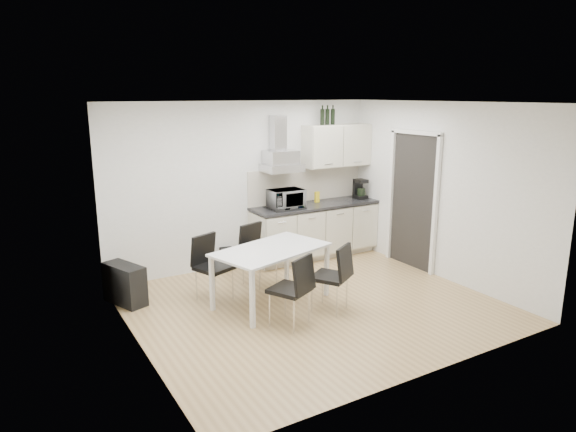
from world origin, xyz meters
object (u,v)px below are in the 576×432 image
object	(u,v)px
chair_far_right	(260,255)
chair_near_left	(289,290)
chair_far_left	(214,268)
dining_table	(271,254)
chair_near_right	(330,278)
guitar_amp	(125,284)
floor_speaker	(227,258)
kitchenette	(316,208)

from	to	relation	value
chair_far_right	chair_near_left	distance (m)	1.42
chair_far_left	dining_table	bearing A→B (deg)	120.40
dining_table	chair_near_left	world-z (taller)	chair_near_left
chair_far_left	chair_near_right	world-z (taller)	same
chair_near_left	guitar_amp	distance (m)	2.27
chair_far_right	floor_speaker	world-z (taller)	chair_far_right
dining_table	chair_near_right	xyz separation A→B (m)	(0.52, -0.59, -0.23)
kitchenette	guitar_amp	world-z (taller)	kitchenette
chair_near_left	kitchenette	bearing A→B (deg)	23.19
chair_near_left	chair_near_right	bearing A→B (deg)	-17.13
chair_far_left	floor_speaker	xyz separation A→B (m)	(0.65, 1.07, -0.27)
chair_far_left	chair_far_right	world-z (taller)	same
guitar_amp	chair_near_right	bearing A→B (deg)	-56.23
chair_far_left	chair_far_right	distance (m)	0.82
chair_far_left	chair_near_left	distance (m)	1.27
kitchenette	chair_far_right	xyz separation A→B (m)	(-1.43, -0.70, -0.39)
floor_speaker	guitar_amp	bearing A→B (deg)	-146.19
dining_table	chair_near_left	xyz separation A→B (m)	(-0.14, -0.70, -0.23)
chair_near_right	floor_speaker	xyz separation A→B (m)	(-0.48, 2.14, -0.27)
chair_near_right	guitar_amp	distance (m)	2.69
kitchenette	guitar_amp	size ratio (longest dim) A/B	3.66
chair_far_left	guitar_amp	bearing A→B (deg)	-46.16
chair_far_right	kitchenette	bearing A→B (deg)	-169.99
chair_far_left	floor_speaker	size ratio (longest dim) A/B	2.62
chair_far_left	chair_near_left	world-z (taller)	same
dining_table	chair_far_left	distance (m)	0.81
kitchenette	chair_far_right	distance (m)	1.64
chair_near_left	chair_near_right	xyz separation A→B (m)	(0.66, 0.11, 0.00)
chair_near_right	guitar_amp	xyz separation A→B (m)	(-2.19, 1.56, -0.17)
chair_far_right	guitar_amp	size ratio (longest dim) A/B	1.28
chair_far_left	chair_far_right	bearing A→B (deg)	173.14
chair_far_left	floor_speaker	bearing A→B (deg)	-142.43
chair_near_left	chair_far_left	bearing A→B (deg)	84.85
kitchenette	chair_far_left	xyz separation A→B (m)	(-2.22, -0.91, -0.39)
guitar_amp	floor_speaker	size ratio (longest dim) A/B	2.05
kitchenette	chair_far_left	world-z (taller)	kitchenette
chair_far_left	chair_near_right	distance (m)	1.55
chair_near_right	chair_far_right	bearing A→B (deg)	72.86
kitchenette	chair_near_left	xyz separation A→B (m)	(-1.75, -2.09, -0.39)
chair_far_right	guitar_amp	distance (m)	1.88
chair_far_left	chair_far_right	size ratio (longest dim) A/B	1.00
kitchenette	dining_table	size ratio (longest dim) A/B	1.52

